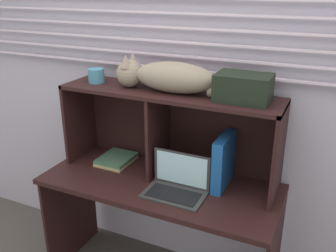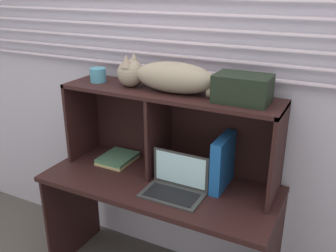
# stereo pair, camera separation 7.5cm
# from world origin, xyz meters

# --- Properties ---
(back_panel_with_blinds) EXTENTS (4.40, 0.08, 2.50)m
(back_panel_with_blinds) POSITION_xyz_m (0.00, 0.55, 1.26)
(back_panel_with_blinds) COLOR #B4AEBF
(back_panel_with_blinds) RESTS_ON ground
(desk) EXTENTS (1.37, 0.57, 0.73)m
(desk) POSITION_xyz_m (0.00, 0.22, 0.59)
(desk) COLOR black
(desk) RESTS_ON ground
(hutch_shelf_unit) EXTENTS (1.28, 0.31, 0.51)m
(hutch_shelf_unit) POSITION_xyz_m (-0.01, 0.38, 1.08)
(hutch_shelf_unit) COLOR black
(hutch_shelf_unit) RESTS_ON desk
(cat) EXTENTS (0.81, 0.19, 0.19)m
(cat) POSITION_xyz_m (-0.00, 0.34, 1.33)
(cat) COLOR gray
(cat) RESTS_ON hutch_shelf_unit
(laptop) EXTENTS (0.33, 0.21, 0.21)m
(laptop) POSITION_xyz_m (0.14, 0.16, 0.78)
(laptop) COLOR #323232
(laptop) RESTS_ON desk
(binder_upright) EXTENTS (0.06, 0.26, 0.30)m
(binder_upright) POSITION_xyz_m (0.34, 0.34, 0.89)
(binder_upright) COLOR #185096
(binder_upright) RESTS_ON desk
(book_stack) EXTENTS (0.20, 0.24, 0.04)m
(book_stack) POSITION_xyz_m (-0.36, 0.34, 0.75)
(book_stack) COLOR tan
(book_stack) RESTS_ON desk
(small_basket) EXTENTS (0.10, 0.10, 0.08)m
(small_basket) POSITION_xyz_m (-0.48, 0.34, 1.29)
(small_basket) COLOR teal
(small_basket) RESTS_ON hutch_shelf_unit
(storage_box) EXTENTS (0.28, 0.19, 0.14)m
(storage_box) POSITION_xyz_m (0.42, 0.34, 1.31)
(storage_box) COLOR black
(storage_box) RESTS_ON hutch_shelf_unit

